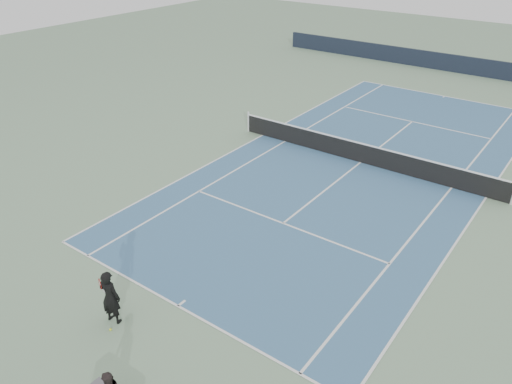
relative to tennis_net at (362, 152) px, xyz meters
The scene contains 6 objects.
ground 0.50m from the tennis_net, ahead, with size 80.00×80.00×0.00m, color gray.
court_surface 0.50m from the tennis_net, ahead, with size 10.97×23.77×0.01m, color #3A6389.
tennis_net is the anchor object (origin of this frame).
windscreen_far 17.89m from the tennis_net, 90.00° to the left, with size 30.00×0.25×1.20m, color black.
tennis_player 13.38m from the tennis_net, 94.45° to the right, with size 0.81×0.58×1.67m.
tennis_ball 13.69m from the tennis_net, 93.39° to the right, with size 0.07×0.07×0.07m, color yellow.
Camera 1 is at (8.28, -19.40, 9.82)m, focal length 35.00 mm.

